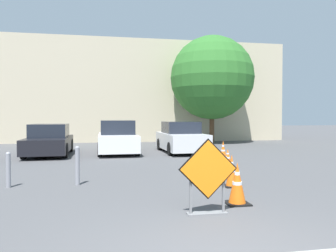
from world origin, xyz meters
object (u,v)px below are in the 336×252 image
Objects in this scene: traffic_cone_fourth at (228,158)px; bollard_nearest at (77,164)px; traffic_cone_fifth at (223,151)px; parked_car_nearest at (49,141)px; parked_car_second at (118,138)px; bollard_second at (8,169)px; traffic_cone_third at (225,163)px; parked_car_third at (181,138)px; traffic_cone_nearest at (237,184)px; traffic_cone_second at (232,171)px; road_closed_sign at (208,175)px.

bollard_nearest reaches higher than traffic_cone_fourth.
parked_car_nearest is at bearing 155.72° from traffic_cone_fifth.
bollard_second is at bearing 67.82° from parked_car_second.
parked_car_third is at bearing 89.20° from traffic_cone_third.
parked_car_nearest is (-7.08, 3.20, 0.26)m from traffic_cone_fifth.
traffic_cone_nearest is 9.54m from parked_car_third.
traffic_cone_second is 3.22m from traffic_cone_fourth.
parked_car_second is 0.99× the size of parked_car_third.
parked_car_second is at bearing 101.95° from traffic_cone_nearest.
parked_car_nearest is 7.00m from bollard_second.
traffic_cone_second is 0.19× the size of parked_car_third.
parked_car_second is 3.06m from parked_car_third.
parked_car_nearest is at bearing 104.74° from bollard_nearest.
bollard_second is at bearing 48.20° from parked_car_third.
road_closed_sign is 1.36× the size of bollard_nearest.
traffic_cone_third is at bearing 65.47° from road_closed_sign.
parked_car_nearest is 4.79× the size of bollard_second.
parked_car_third is at bearing 79.88° from road_closed_sign.
bollard_nearest is at bearing -0.00° from bollard_second.
traffic_cone_fifth is 3.41m from parked_car_third.
parked_car_third is (0.09, 6.31, 0.34)m from traffic_cone_third.
parked_car_nearest is 1.03× the size of parked_car_second.
traffic_cone_second is 3.86m from bollard_nearest.
bollard_second is (-5.81, -0.75, 0.11)m from traffic_cone_third.
road_closed_sign is at bearing -144.23° from traffic_cone_nearest.
parked_car_second is (-2.97, 6.46, 0.36)m from traffic_cone_third.
bollard_nearest is 1.62m from bollard_second.
parked_car_second is at bearing -177.38° from parked_car_nearest.
bollard_second is at bearing 170.72° from traffic_cone_second.
traffic_cone_fourth is 0.15× the size of parked_car_third.
bollard_nearest is (-3.26, 2.43, 0.12)m from traffic_cone_nearest.
bollard_second is at bearing -151.02° from traffic_cone_fifth.
traffic_cone_nearest is 1.04× the size of traffic_cone_second.
road_closed_sign reaches higher than bollard_nearest.
traffic_cone_third is 0.72× the size of bollard_nearest.
parked_car_third reaches higher than traffic_cone_third.
traffic_cone_fifth is 0.91× the size of bollard_second.
parked_car_third is at bearing 83.89° from traffic_cone_nearest.
parked_car_nearest is 7.24m from bollard_nearest.
traffic_cone_fourth is at bearing 71.29° from traffic_cone_nearest.
traffic_cone_nearest is 6.54m from traffic_cone_fifth.
traffic_cone_fourth is at bearing 124.80° from parked_car_second.
traffic_cone_third is 0.90× the size of traffic_cone_fifth.
road_closed_sign is at bearing 112.06° from parked_car_nearest.
road_closed_sign is 2.48m from traffic_cone_second.
traffic_cone_third is at bearing 10.15° from bollard_nearest.
road_closed_sign is 0.33× the size of parked_car_third.
traffic_cone_third is at bearing -109.11° from traffic_cone_fifth.
parked_car_third is 8.25m from bollard_nearest.
parked_car_nearest reaches higher than bollard_nearest.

